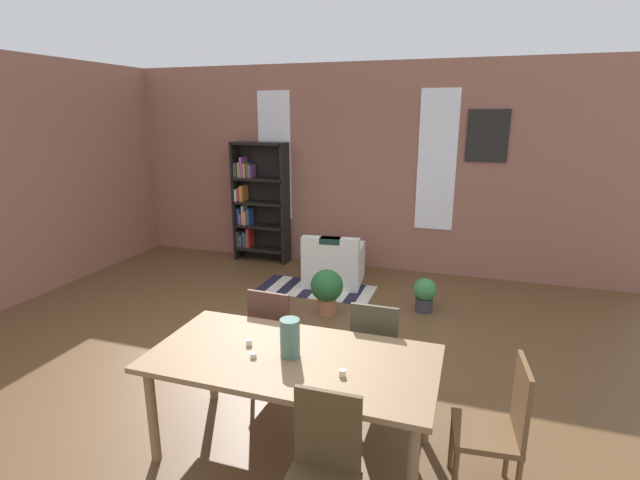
{
  "coord_description": "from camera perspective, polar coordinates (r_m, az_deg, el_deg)",
  "views": [
    {
      "loc": [
        1.83,
        -3.66,
        2.39
      ],
      "look_at": [
        0.24,
        1.17,
        1.02
      ],
      "focal_mm": 26.5,
      "sensor_mm": 36.0,
      "label": 1
    }
  ],
  "objects": [
    {
      "name": "ground_plane",
      "position": [
        4.74,
        -7.46,
        -15.39
      ],
      "size": [
        9.53,
        9.53,
        0.0
      ],
      "primitive_type": "plane",
      "color": "brown"
    },
    {
      "name": "dining_chair_near_right",
      "position": [
        2.83,
        0.19,
        -26.41
      ],
      "size": [
        0.4,
        0.4,
        0.95
      ],
      "color": "#48371D",
      "rests_on": "ground"
    },
    {
      "name": "back_wall_brick",
      "position": [
        7.45,
        3.94,
        8.66
      ],
      "size": [
        8.33,
        0.12,
        3.13
      ],
      "primitive_type": "cube",
      "color": "#955E4D",
      "rests_on": "ground"
    },
    {
      "name": "dining_table",
      "position": [
        3.41,
        -3.34,
        -14.94
      ],
      "size": [
        2.0,
        0.99,
        0.76
      ],
      "color": "olive",
      "rests_on": "ground"
    },
    {
      "name": "potted_plant_corner",
      "position": [
        5.75,
        0.83,
        -5.9
      ],
      "size": [
        0.4,
        0.4,
        0.57
      ],
      "color": "#9E6042",
      "rests_on": "ground"
    },
    {
      "name": "tealight_candle_2",
      "position": [
        3.14,
        2.73,
        -15.74
      ],
      "size": [
        0.04,
        0.04,
        0.04
      ],
      "primitive_type": "cylinder",
      "color": "silver",
      "rests_on": "dining_table"
    },
    {
      "name": "vase_on_table",
      "position": [
        3.32,
        -3.65,
        -11.7
      ],
      "size": [
        0.14,
        0.14,
        0.27
      ],
      "primitive_type": "cylinder",
      "color": "#4C7266",
      "rests_on": "dining_table"
    },
    {
      "name": "tealight_candle_1",
      "position": [
        3.54,
        -8.55,
        -12.13
      ],
      "size": [
        0.04,
        0.04,
        0.04
      ],
      "primitive_type": "cylinder",
      "color": "silver",
      "rests_on": "dining_table"
    },
    {
      "name": "armchair_white",
      "position": [
        6.82,
        1.67,
        -2.98
      ],
      "size": [
        0.88,
        0.88,
        0.75
      ],
      "color": "silver",
      "rests_on": "ground"
    },
    {
      "name": "dining_chair_far_left",
      "position": [
        4.24,
        -5.46,
        -11.31
      ],
      "size": [
        0.42,
        0.42,
        0.95
      ],
      "color": "#4F3026",
      "rests_on": "ground"
    },
    {
      "name": "window_pane_1",
      "position": [
        7.16,
        13.94,
        9.25
      ],
      "size": [
        0.55,
        0.02,
        2.03
      ],
      "primitive_type": "cube",
      "color": "white"
    },
    {
      "name": "window_pane_0",
      "position": [
        7.79,
        -5.49,
        10.05
      ],
      "size": [
        0.55,
        0.02,
        2.03
      ],
      "primitive_type": "cube",
      "color": "white"
    },
    {
      "name": "tealight_candle_0",
      "position": [
        3.38,
        -8.04,
        -13.61
      ],
      "size": [
        0.04,
        0.04,
        0.03
      ],
      "primitive_type": "cylinder",
      "color": "silver",
      "rests_on": "dining_table"
    },
    {
      "name": "striped_rug",
      "position": [
        6.67,
        -0.5,
        -5.91
      ],
      "size": [
        1.61,
        0.74,
        0.01
      ],
      "color": "#1E1E33",
      "rests_on": "ground"
    },
    {
      "name": "dining_chair_far_right",
      "position": [
        4.0,
        6.78,
        -13.07
      ],
      "size": [
        0.4,
        0.4,
        0.95
      ],
      "color": "#443F2E",
      "rests_on": "ground"
    },
    {
      "name": "potted_plant_by_shelf",
      "position": [
        6.01,
        12.51,
        -6.32
      ],
      "size": [
        0.28,
        0.28,
        0.43
      ],
      "color": "#333338",
      "rests_on": "ground"
    },
    {
      "name": "framed_picture",
      "position": [
        7.11,
        19.58,
        11.77
      ],
      "size": [
        0.56,
        0.03,
        0.72
      ],
      "primitive_type": "cube",
      "color": "black"
    },
    {
      "name": "bookshelf_tall",
      "position": [
        7.83,
        -7.59,
        4.54
      ],
      "size": [
        0.91,
        0.31,
        1.95
      ],
      "color": "black",
      "rests_on": "ground"
    },
    {
      "name": "dining_chair_head_right",
      "position": [
        3.34,
        20.79,
        -20.23
      ],
      "size": [
        0.44,
        0.44,
        0.95
      ],
      "color": "brown",
      "rests_on": "ground"
    }
  ]
}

